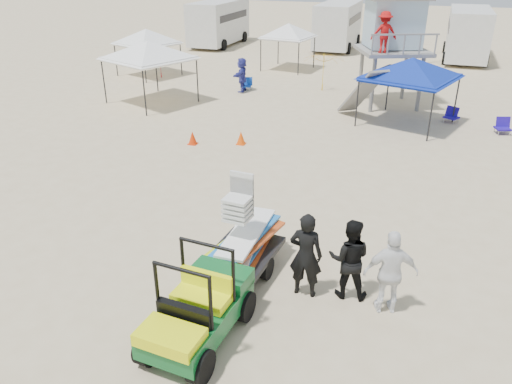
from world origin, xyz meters
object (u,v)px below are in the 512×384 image
(surf_trailer, at_px, (242,239))
(canopy_blue, at_px, (413,61))
(lifeguard_tower, at_px, (393,28))
(man_left, at_px, (306,255))
(utility_cart, at_px, (195,303))

(surf_trailer, relative_size, canopy_blue, 0.62)
(lifeguard_tower, relative_size, canopy_blue, 1.16)
(lifeguard_tower, bearing_deg, canopy_blue, -68.81)
(man_left, distance_m, lifeguard_tower, 15.80)
(utility_cart, bearing_deg, lifeguard_tower, 85.08)
(man_left, bearing_deg, canopy_blue, -96.48)
(utility_cart, height_order, surf_trailer, surf_trailer)
(utility_cart, height_order, canopy_blue, canopy_blue)
(utility_cart, height_order, man_left, man_left)
(man_left, relative_size, canopy_blue, 0.47)
(utility_cart, distance_m, canopy_blue, 15.08)
(utility_cart, relative_size, surf_trailer, 0.98)
(surf_trailer, relative_size, lifeguard_tower, 0.53)
(utility_cart, xyz_separation_m, man_left, (1.52, 2.03, 0.10))
(man_left, distance_m, canopy_blue, 12.87)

